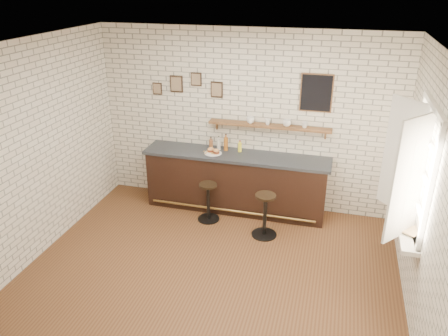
# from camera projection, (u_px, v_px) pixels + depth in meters

# --- Properties ---
(ground) EXTENTS (5.00, 5.00, 0.00)m
(ground) POSITION_uv_depth(u_px,v_px,m) (213.00, 266.00, 6.08)
(ground) COLOR brown
(ground) RESTS_ON ground
(bar_counter) EXTENTS (3.10, 0.65, 1.01)m
(bar_counter) POSITION_uv_depth(u_px,v_px,m) (236.00, 182.00, 7.39)
(bar_counter) COLOR black
(bar_counter) RESTS_ON ground
(sandwich_plate) EXTENTS (0.28, 0.28, 0.01)m
(sandwich_plate) POSITION_uv_depth(u_px,v_px,m) (213.00, 153.00, 7.22)
(sandwich_plate) COLOR white
(sandwich_plate) RESTS_ON bar_counter
(ciabatta_sandwich) EXTENTS (0.25, 0.18, 0.08)m
(ciabatta_sandwich) POSITION_uv_depth(u_px,v_px,m) (214.00, 151.00, 7.20)
(ciabatta_sandwich) COLOR tan
(ciabatta_sandwich) RESTS_ON sandwich_plate
(potato_chips) EXTENTS (0.27, 0.18, 0.00)m
(potato_chips) POSITION_uv_depth(u_px,v_px,m) (212.00, 153.00, 7.22)
(potato_chips) COLOR gold
(potato_chips) RESTS_ON sandwich_plate
(bitters_bottle_brown) EXTENTS (0.07, 0.07, 0.21)m
(bitters_bottle_brown) POSITION_uv_depth(u_px,v_px,m) (211.00, 144.00, 7.38)
(bitters_bottle_brown) COLOR brown
(bitters_bottle_brown) RESTS_ON bar_counter
(bitters_bottle_white) EXTENTS (0.06, 0.06, 0.24)m
(bitters_bottle_white) POSITION_uv_depth(u_px,v_px,m) (219.00, 144.00, 7.35)
(bitters_bottle_white) COLOR beige
(bitters_bottle_white) RESTS_ON bar_counter
(bitters_bottle_amber) EXTENTS (0.07, 0.07, 0.29)m
(bitters_bottle_amber) POSITION_uv_depth(u_px,v_px,m) (226.00, 144.00, 7.31)
(bitters_bottle_amber) COLOR #A05719
(bitters_bottle_amber) RESTS_ON bar_counter
(condiment_bottle_yellow) EXTENTS (0.06, 0.06, 0.20)m
(condiment_bottle_yellow) POSITION_uv_depth(u_px,v_px,m) (240.00, 147.00, 7.26)
(condiment_bottle_yellow) COLOR yellow
(condiment_bottle_yellow) RESTS_ON bar_counter
(bar_stool_left) EXTENTS (0.36, 0.36, 0.65)m
(bar_stool_left) POSITION_uv_depth(u_px,v_px,m) (208.00, 201.00, 7.11)
(bar_stool_left) COLOR black
(bar_stool_left) RESTS_ON ground
(bar_stool_right) EXTENTS (0.39, 0.39, 0.70)m
(bar_stool_right) POSITION_uv_depth(u_px,v_px,m) (265.00, 214.00, 6.66)
(bar_stool_right) COLOR black
(bar_stool_right) RESTS_ON ground
(wall_shelf) EXTENTS (2.00, 0.18, 0.18)m
(wall_shelf) POSITION_uv_depth(u_px,v_px,m) (269.00, 126.00, 7.06)
(wall_shelf) COLOR brown
(wall_shelf) RESTS_ON ground
(shelf_cup_a) EXTENTS (0.18, 0.18, 0.10)m
(shelf_cup_a) POSITION_uv_depth(u_px,v_px,m) (251.00, 120.00, 7.10)
(shelf_cup_a) COLOR white
(shelf_cup_a) RESTS_ON wall_shelf
(shelf_cup_b) EXTENTS (0.12, 0.12, 0.09)m
(shelf_cup_b) POSITION_uv_depth(u_px,v_px,m) (268.00, 122.00, 7.03)
(shelf_cup_b) COLOR white
(shelf_cup_b) RESTS_ON wall_shelf
(shelf_cup_c) EXTENTS (0.16, 0.16, 0.11)m
(shelf_cup_c) POSITION_uv_depth(u_px,v_px,m) (287.00, 123.00, 6.96)
(shelf_cup_c) COLOR white
(shelf_cup_c) RESTS_ON wall_shelf
(shelf_cup_d) EXTENTS (0.13, 0.13, 0.09)m
(shelf_cup_d) POSITION_uv_depth(u_px,v_px,m) (305.00, 125.00, 6.89)
(shelf_cup_d) COLOR white
(shelf_cup_d) RESTS_ON wall_shelf
(back_wall_decor) EXTENTS (2.96, 0.02, 0.56)m
(back_wall_decor) POSITION_uv_depth(u_px,v_px,m) (261.00, 90.00, 6.94)
(back_wall_decor) COLOR black
(back_wall_decor) RESTS_ON ground
(window_sill) EXTENTS (0.20, 1.35, 0.06)m
(window_sill) POSITION_uv_depth(u_px,v_px,m) (405.00, 224.00, 5.40)
(window_sill) COLOR white
(window_sill) RESTS_ON ground
(casement_window) EXTENTS (0.40, 1.30, 1.56)m
(casement_window) POSITION_uv_depth(u_px,v_px,m) (412.00, 168.00, 5.11)
(casement_window) COLOR white
(casement_window) RESTS_ON ground
(book_lower) EXTENTS (0.19, 0.23, 0.02)m
(book_lower) POSITION_uv_depth(u_px,v_px,m) (405.00, 229.00, 5.21)
(book_lower) COLOR tan
(book_lower) RESTS_ON window_sill
(book_upper) EXTENTS (0.28, 0.30, 0.02)m
(book_upper) POSITION_uv_depth(u_px,v_px,m) (405.00, 228.00, 5.20)
(book_upper) COLOR tan
(book_upper) RESTS_ON book_lower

